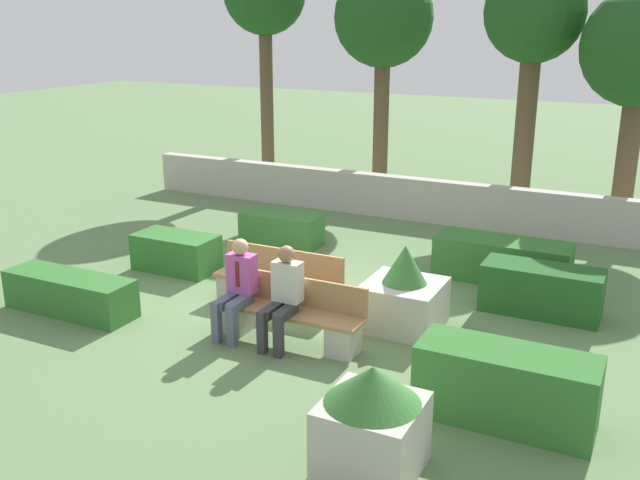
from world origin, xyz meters
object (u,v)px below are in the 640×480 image
at_px(bench_left_side, 278,285).
at_px(person_seated_man, 237,284).
at_px(bench_front, 289,317).
at_px(person_seated_woman, 283,292).
at_px(tree_center_right, 534,21).
at_px(tree_center_left, 384,21).
at_px(planter_corner_left, 372,419).
at_px(planter_corner_right, 404,296).

bearing_deg(bench_left_side, person_seated_man, -97.37).
height_order(bench_front, person_seated_woman, person_seated_woman).
bearing_deg(person_seated_man, tree_center_right, 76.01).
distance_m(person_seated_man, person_seated_woman, 0.70).
height_order(person_seated_woman, tree_center_left, tree_center_left).
xyz_separation_m(person_seated_man, planter_corner_left, (2.79, -2.03, -0.19)).
bearing_deg(person_seated_woman, bench_front, 85.43).
height_order(bench_front, bench_left_side, same).
height_order(planter_corner_left, tree_center_left, tree_center_left).
distance_m(bench_left_side, person_seated_man, 1.18).
xyz_separation_m(bench_left_side, planter_corner_right, (1.93, 0.14, 0.13)).
bearing_deg(person_seated_woman, tree_center_left, 103.49).
relative_size(bench_left_side, planter_corner_left, 1.80).
height_order(bench_left_side, planter_corner_left, planter_corner_left).
bearing_deg(tree_center_left, bench_left_side, -79.94).
distance_m(person_seated_man, tree_center_right, 9.18).
bearing_deg(person_seated_man, bench_front, 11.15).
relative_size(bench_front, tree_center_right, 0.39).
height_order(person_seated_woman, planter_corner_right, person_seated_woman).
height_order(bench_left_side, person_seated_woman, person_seated_woman).
relative_size(bench_left_side, tree_center_right, 0.37).
height_order(person_seated_man, planter_corner_left, person_seated_man).
relative_size(planter_corner_right, tree_center_left, 0.23).
bearing_deg(planter_corner_left, tree_center_right, 94.02).
bearing_deg(bench_left_side, planter_corner_left, -56.32).
distance_m(tree_center_left, tree_center_right, 3.37).
relative_size(bench_front, tree_center_left, 0.39).
relative_size(bench_left_side, person_seated_man, 1.47).
height_order(bench_front, tree_center_left, tree_center_left).
distance_m(person_seated_man, planter_corner_left, 3.46).
bearing_deg(tree_center_right, person_seated_woman, -99.34).
height_order(person_seated_man, person_seated_woman, person_seated_woman).
distance_m(planter_corner_right, tree_center_left, 8.59).
height_order(person_seated_man, planter_corner_right, person_seated_man).
bearing_deg(planter_corner_left, person_seated_man, 143.99).
xyz_separation_m(bench_left_side, tree_center_right, (2.08, 7.18, 3.76)).
bearing_deg(person_seated_woman, planter_corner_left, -44.18).
bearing_deg(bench_front, person_seated_woman, -94.57).
bearing_deg(bench_front, bench_left_side, 127.04).
xyz_separation_m(planter_corner_right, tree_center_right, (0.15, 7.04, 3.63)).
relative_size(planter_corner_left, planter_corner_right, 0.92).
relative_size(bench_left_side, tree_center_left, 0.37).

